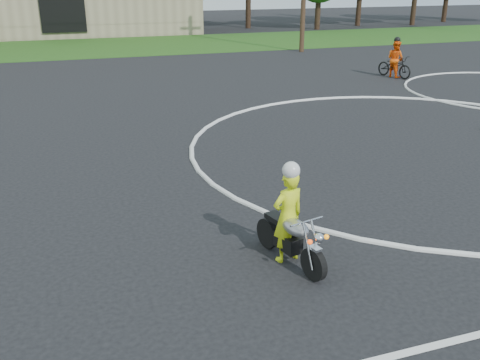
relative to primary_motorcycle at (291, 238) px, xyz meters
name	(u,v)px	position (x,y,z in m)	size (l,w,h in m)	color
grass_strip	(194,43)	(5.69, 28.56, -0.43)	(120.00, 10.00, 0.02)	#1E4714
course_markings	(450,126)	(7.86, 5.91, -0.43)	(19.05, 19.05, 0.12)	silver
primary_motorcycle	(291,238)	(0.00, 0.00, 0.00)	(0.63, 1.69, 0.90)	black
rider_primary_grp	(288,214)	(-0.01, 0.13, 0.37)	(0.62, 0.48, 1.67)	#D3E718
rider_second_grp	(395,63)	(11.02, 13.58, 0.18)	(1.09, 1.93, 1.75)	black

